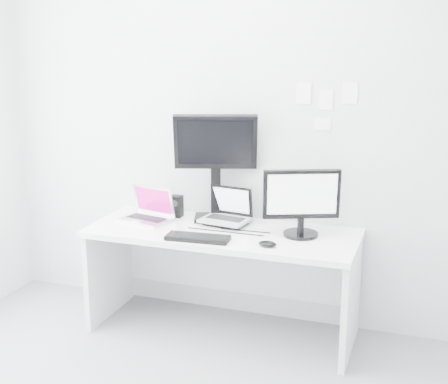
{
  "coord_description": "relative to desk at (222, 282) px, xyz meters",
  "views": [
    {
      "loc": [
        1.31,
        -2.5,
        2.0
      ],
      "look_at": [
        0.02,
        1.23,
        1.0
      ],
      "focal_mm": 50.14,
      "sensor_mm": 36.0,
      "label": 1
    }
  ],
  "objects": [
    {
      "name": "rear_monitor",
      "position": [
        -0.13,
        0.22,
        0.75
      ],
      "size": [
        0.6,
        0.37,
        0.77
      ],
      "primitive_type": "cube",
      "rotation": [
        0.0,
        0.0,
        0.32
      ],
      "color": "black",
      "rests_on": "desk"
    },
    {
      "name": "wall_note_3",
      "position": [
        0.58,
        0.34,
        1.05
      ],
      "size": [
        0.11,
        0.0,
        0.08
      ],
      "primitive_type": "cube",
      "color": "white",
      "rests_on": "back_wall"
    },
    {
      "name": "keyboard",
      "position": [
        -0.08,
        -0.24,
        0.38
      ],
      "size": [
        0.42,
        0.18,
        0.03
      ],
      "primitive_type": "cube",
      "rotation": [
        0.0,
        0.0,
        0.08
      ],
      "color": "black",
      "rests_on": "desk"
    },
    {
      "name": "wall_note_1",
      "position": [
        0.6,
        0.34,
        1.22
      ],
      "size": [
        0.09,
        0.0,
        0.13
      ],
      "primitive_type": "cube",
      "color": "white",
      "rests_on": "back_wall"
    },
    {
      "name": "macbook",
      "position": [
        -0.57,
        0.02,
        0.49
      ],
      "size": [
        0.38,
        0.32,
        0.25
      ],
      "primitive_type": "cube",
      "rotation": [
        0.0,
        0.0,
        -0.22
      ],
      "color": "#B6B6BB",
      "rests_on": "desk"
    },
    {
      "name": "wall_note_2",
      "position": [
        0.75,
        0.34,
        1.26
      ],
      "size": [
        0.1,
        0.0,
        0.14
      ],
      "primitive_type": "cube",
      "color": "white",
      "rests_on": "back_wall"
    },
    {
      "name": "back_wall",
      "position": [
        0.0,
        0.35,
        0.99
      ],
      "size": [
        3.6,
        0.0,
        3.6
      ],
      "primitive_type": "plane",
      "rotation": [
        1.57,
        0.0,
        0.0
      ],
      "color": "#B3B6B8",
      "rests_on": "ground"
    },
    {
      "name": "desk",
      "position": [
        0.0,
        0.0,
        0.0
      ],
      "size": [
        1.8,
        0.7,
        0.73
      ],
      "primitive_type": "cube",
      "color": "white",
      "rests_on": "ground"
    },
    {
      "name": "dell_laptop",
      "position": [
        -0.02,
        0.12,
        0.5
      ],
      "size": [
        0.35,
        0.29,
        0.26
      ],
      "primitive_type": "cube",
      "rotation": [
        0.0,
        0.0,
        -0.15
      ],
      "color": "#A2A5AA",
      "rests_on": "desk"
    },
    {
      "name": "samsung_monitor",
      "position": [
        0.52,
        0.06,
        0.59
      ],
      "size": [
        0.54,
        0.4,
        0.45
      ],
      "primitive_type": "cube",
      "rotation": [
        0.0,
        0.0,
        0.39
      ],
      "color": "black",
      "rests_on": "desk"
    },
    {
      "name": "mouse",
      "position": [
        0.37,
        -0.22,
        0.38
      ],
      "size": [
        0.11,
        0.07,
        0.04
      ],
      "primitive_type": "ellipsoid",
      "rotation": [
        0.0,
        0.0,
        0.01
      ],
      "color": "black",
      "rests_on": "desk"
    },
    {
      "name": "wall_note_0",
      "position": [
        0.45,
        0.34,
        1.26
      ],
      "size": [
        0.1,
        0.0,
        0.14
      ],
      "primitive_type": "cube",
      "color": "white",
      "rests_on": "back_wall"
    },
    {
      "name": "speaker",
      "position": [
        -0.41,
        0.2,
        0.44
      ],
      "size": [
        0.1,
        0.1,
        0.15
      ],
      "primitive_type": "cube",
      "rotation": [
        0.0,
        0.0,
        0.36
      ],
      "color": "black",
      "rests_on": "desk"
    }
  ]
}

